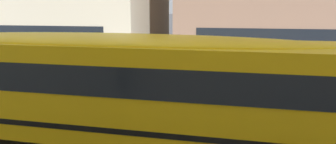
# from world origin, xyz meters

# --- Properties ---
(ground_plane) EXTENTS (400.00, 400.00, 0.00)m
(ground_plane) POSITION_xyz_m (0.00, 0.00, 0.00)
(ground_plane) COLOR #424244
(sidewalk_far) EXTENTS (120.00, 3.00, 0.01)m
(sidewalk_far) POSITION_xyz_m (0.00, 7.90, 0.01)
(sidewalk_far) COLOR gray
(sidewalk_far) RESTS_ON ground_plane
(lane_centreline) EXTENTS (110.00, 0.16, 0.01)m
(lane_centreline) POSITION_xyz_m (0.00, 0.00, 0.00)
(lane_centreline) COLOR silver
(lane_centreline) RESTS_ON ground_plane
(school_bus) EXTENTS (13.11, 3.24, 2.92)m
(school_bus) POSITION_xyz_m (-0.16, -1.39, 1.74)
(school_bus) COLOR yellow
(school_bus) RESTS_ON ground_plane
(parked_car_black_past_driveway) EXTENTS (3.96, 2.00, 1.64)m
(parked_car_black_past_driveway) POSITION_xyz_m (-8.00, 5.43, 0.84)
(parked_car_black_past_driveway) COLOR black
(parked_car_black_past_driveway) RESTS_ON ground_plane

